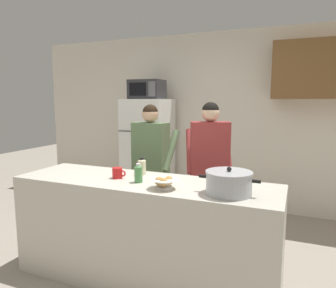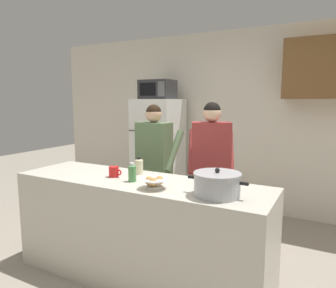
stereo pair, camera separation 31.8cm
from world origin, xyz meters
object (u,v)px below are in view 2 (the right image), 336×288
at_px(person_by_sink, 211,160).
at_px(bottle_near_edge, 132,172).
at_px(microwave, 157,90).
at_px(coffee_mug, 114,172).
at_px(bottle_mid_counter, 139,166).
at_px(person_near_pot, 154,157).
at_px(bread_bowl, 154,182).
at_px(refrigerator, 159,153).
at_px(cooking_pot, 217,184).

bearing_deg(person_by_sink, bottle_near_edge, -112.65).
bearing_deg(person_by_sink, microwave, 141.07).
bearing_deg(coffee_mug, person_by_sink, 53.88).
distance_m(microwave, person_by_sink, 1.76).
xyz_separation_m(coffee_mug, bottle_near_edge, (0.24, -0.06, 0.03)).
height_order(microwave, bottle_mid_counter, microwave).
height_order(person_by_sink, bottle_near_edge, person_by_sink).
xyz_separation_m(bottle_near_edge, bottle_mid_counter, (-0.10, 0.25, 0.00)).
relative_size(microwave, person_near_pot, 0.31).
xyz_separation_m(person_near_pot, bread_bowl, (0.59, -0.98, 0.00)).
distance_m(microwave, bottle_mid_counter, 1.96).
distance_m(person_by_sink, bottle_mid_counter, 0.80).
bearing_deg(refrigerator, bottle_near_edge, -65.96).
bearing_deg(person_near_pot, coffee_mug, -85.39).
relative_size(person_near_pot, bottle_mid_counter, 9.53).
relative_size(microwave, bread_bowl, 2.07).
relative_size(microwave, coffee_mug, 3.66).
height_order(coffee_mug, bottle_mid_counter, bottle_mid_counter).
bearing_deg(bottle_mid_counter, bread_bowl, -42.83).
height_order(cooking_pot, coffee_mug, cooking_pot).
bearing_deg(person_near_pot, bottle_mid_counter, -71.62).
bearing_deg(bottle_mid_counter, cooking_pot, -18.65).
bearing_deg(bottle_mid_counter, person_by_sink, 53.80).
xyz_separation_m(person_by_sink, bottle_near_edge, (-0.38, -0.90, 0.01)).
relative_size(person_near_pot, bread_bowl, 6.76).
distance_m(person_near_pot, cooking_pot, 1.43).
height_order(refrigerator, coffee_mug, refrigerator).
relative_size(refrigerator, cooking_pot, 3.56).
bearing_deg(refrigerator, person_near_pot, -62.08).
height_order(refrigerator, cooking_pot, refrigerator).
xyz_separation_m(microwave, person_near_pot, (0.55, -1.01, -0.80)).
bearing_deg(bottle_mid_counter, refrigerator, 114.47).
bearing_deg(person_near_pot, microwave, 118.43).
distance_m(microwave, bottle_near_edge, 2.22).
relative_size(cooking_pot, bread_bowl, 1.97).
xyz_separation_m(refrigerator, cooking_pot, (1.63, -1.96, 0.19)).
relative_size(refrigerator, person_near_pot, 1.04).
relative_size(microwave, person_by_sink, 0.30).
relative_size(bread_bowl, bottle_mid_counter, 1.41).
bearing_deg(coffee_mug, cooking_pot, -5.53).
distance_m(person_by_sink, coffee_mug, 1.05).
height_order(coffee_mug, bottle_near_edge, bottle_near_edge).
height_order(microwave, person_near_pot, microwave).
bearing_deg(bread_bowl, bottle_mid_counter, 137.17).
relative_size(coffee_mug, bottle_mid_counter, 0.80).
relative_size(cooking_pot, bottle_mid_counter, 2.78).
bearing_deg(bread_bowl, bottle_near_edge, 160.89).
bearing_deg(cooking_pot, microwave, 130.13).
distance_m(coffee_mug, bottle_mid_counter, 0.25).
relative_size(person_by_sink, bread_bowl, 6.89).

